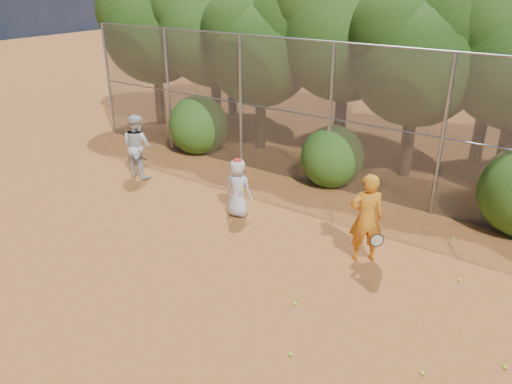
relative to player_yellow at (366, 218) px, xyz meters
The scene contains 21 objects.
ground 3.44m from the player_yellow, 116.53° to the right, with size 80.00×80.00×0.00m, color brown.
fence_back 3.60m from the player_yellow, 117.56° to the left, with size 20.05×0.09×4.03m.
tree_0 12.40m from the player_yellow, 155.01° to the left, with size 4.38×3.81×6.00m.
tree_1 10.59m from the player_yellow, 146.40° to the left, with size 4.64×4.03×6.35m.
tree_2 8.11m from the player_yellow, 140.48° to the left, with size 3.99×3.47×5.47m.
tree_3 7.62m from the player_yellow, 120.06° to the left, with size 4.89×4.26×6.70m.
tree_4 6.04m from the player_yellow, 99.86° to the left, with size 4.19×3.64×5.73m.
tree_9 12.73m from the player_yellow, 140.02° to the left, with size 4.83×4.20×6.62m.
tree_10 9.91m from the player_yellow, 118.56° to the left, with size 5.15×4.48×7.06m.
tree_11 8.35m from the player_yellow, 85.64° to the left, with size 4.64×4.03×6.35m.
bush_0 8.19m from the player_yellow, 155.85° to the left, with size 2.00×2.00×2.00m, color #244D13.
bush_1 4.16m from the player_yellow, 126.43° to the left, with size 1.80×1.80×1.80m, color #244D13.
player_yellow is the anchor object (origin of this frame).
player_teen 3.44m from the player_yellow, behind, with size 0.76×0.52×1.52m.
player_white 7.47m from the player_yellow, behind, with size 0.94×0.79×1.89m.
ball_0 3.52m from the player_yellow, 50.78° to the right, with size 0.07×0.07×0.07m, color #AFD827.
ball_1 2.18m from the player_yellow, ahead, with size 0.07×0.07×0.07m, color #AFD827.
ball_2 3.56m from the player_yellow, 85.48° to the right, with size 0.07×0.07×0.07m, color #AFD827.
ball_3 3.74m from the player_yellow, 29.24° to the right, with size 0.07×0.07×0.07m, color #AFD827.
ball_4 2.46m from the player_yellow, 98.89° to the right, with size 0.07×0.07×0.07m, color #AFD827.
ball_5 2.56m from the player_yellow, 54.43° to the left, with size 0.07×0.07×0.07m, color #AFD827.
Camera 1 is at (4.86, -5.92, 5.66)m, focal length 35.00 mm.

